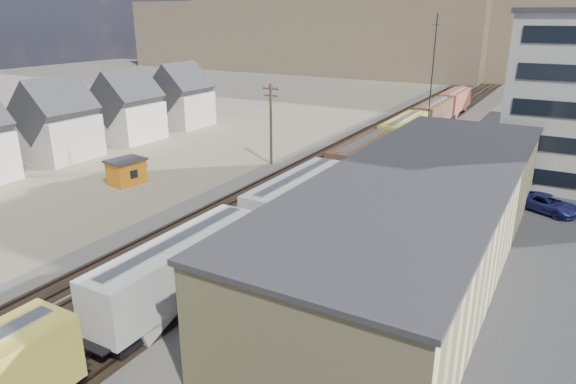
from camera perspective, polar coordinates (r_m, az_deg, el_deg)
The scene contains 12 objects.
ballast_bed at distance 67.69m, azimuth 7.87°, elevation 3.72°, with size 18.00×200.00×0.06m, color #4C4742.
dirt_yard at distance 69.48m, azimuth -10.87°, elevation 3.94°, with size 24.00×180.00×0.03m, color #807558.
asphalt_lot at distance 49.11m, azimuth 25.28°, elevation -4.05°, with size 26.00×120.00×0.04m, color #232326.
rail_tracks at distance 67.86m, azimuth 7.45°, elevation 3.85°, with size 11.40×200.00×0.24m.
freight_train at distance 51.08m, azimuth 5.03°, elevation 1.96°, with size 3.00×119.74×4.46m.
warehouse at distance 39.48m, azimuth 14.49°, elevation -2.52°, with size 12.40×40.40×7.25m.
utility_pole_north at distance 63.20m, azimuth -1.92°, elevation 7.70°, with size 2.20×0.32×10.00m.
radio_mast at distance 73.50m, azimuth 15.65°, elevation 11.66°, with size 1.20×0.16×18.00m.
townhouse_row at distance 69.46m, azimuth -28.21°, elevation 5.67°, with size 8.15×68.16×10.47m.
hills_north at distance 180.27m, azimuth 23.12°, elevation 16.50°, with size 265.00×80.00×32.00m.
maintenance_shed at distance 59.21m, azimuth -17.51°, elevation 2.20°, with size 3.59×4.33×2.86m.
parked_car_blue at distance 54.43m, azimuth 26.83°, elevation -1.20°, with size 2.73×5.91×1.64m, color #171A52.
Camera 1 is at (24.02, -10.73, 17.81)m, focal length 32.00 mm.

